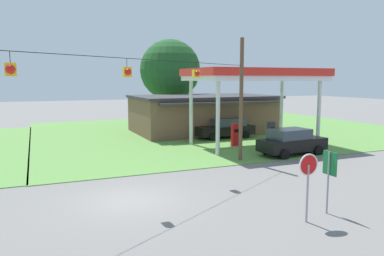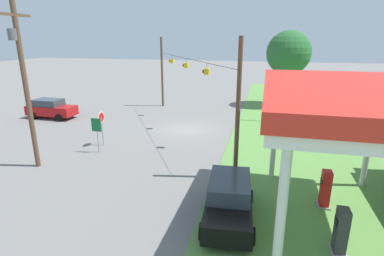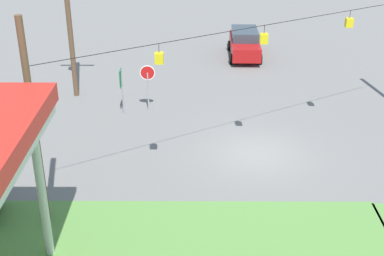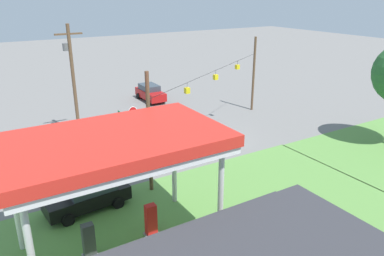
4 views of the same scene
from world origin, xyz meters
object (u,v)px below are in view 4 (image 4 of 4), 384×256
Objects in this scene: fuel_pump_near at (151,221)px; car_at_pumps_front at (88,195)px; route_sign at (120,119)px; utility_pole_main at (73,76)px; gas_station_canopy at (115,146)px; fuel_pump_far at (89,242)px; car_on_crossroad at (150,93)px; stop_sign_roadside at (133,114)px.

car_at_pumps_front is (1.99, -4.14, 0.08)m from fuel_pump_near.
utility_pole_main is at bearing -38.66° from route_sign.
gas_station_canopy is at bearing 0.05° from fuel_pump_near.
fuel_pump_far is 27.00m from car_on_crossroad.
car_at_pumps_front is 22.86m from car_on_crossroad.
car_on_crossroad is at bearing -121.37° from fuel_pump_far.
car_on_crossroad is (-12.84, -18.91, 0.02)m from car_at_pumps_front.
utility_pole_main is (2.98, -2.38, 3.59)m from route_sign.
utility_pole_main is at bearing 155.28° from stop_sign_roadside.
route_sign reaches higher than fuel_pump_far.
gas_station_canopy is 2.03× the size of car_at_pumps_front.
gas_station_canopy reaches higher than car_at_pumps_front.
car_at_pumps_front is at bearing -33.47° from car_on_crossroad.
utility_pole_main reaches higher than fuel_pump_near.
fuel_pump_near is 0.38× the size of car_on_crossroad.
utility_pole_main is (-0.72, -16.12, 4.45)m from fuel_pump_near.
gas_station_canopy reaches higher than fuel_pump_near.
fuel_pump_near and fuel_pump_far have the same top height.
utility_pole_main is (-3.92, -16.12, 4.45)m from fuel_pump_far.
gas_station_canopy is 16.28m from utility_pole_main.
fuel_pump_near is at bearing -179.95° from gas_station_canopy.
fuel_pump_near is 16.74m from utility_pole_main.
car_on_crossroad is at bearing -118.38° from gas_station_canopy.
fuel_pump_near is at bearing 180.00° from fuel_pump_far.
fuel_pump_near is 0.37× the size of car_at_pumps_front.
gas_station_canopy is at bearing -27.67° from car_on_crossroad.
gas_station_canopy reaches higher than stop_sign_roadside.
gas_station_canopy is 26.57m from car_on_crossroad.
stop_sign_roadside reaches higher than route_sign.
fuel_pump_near is at bearing -24.50° from car_on_crossroad.
route_sign reaches higher than fuel_pump_near.
route_sign is (7.16, 9.31, 0.76)m from car_on_crossroad.
car_on_crossroad is (-10.85, -23.05, 0.10)m from fuel_pump_near.
utility_pole_main is (-2.70, -11.98, 4.37)m from car_at_pumps_front.
car_at_pumps_front reaches higher than fuel_pump_near.
utility_pole_main is at bearing -54.93° from car_on_crossroad.
gas_station_canopy is 5.53× the size of fuel_pump_near.
stop_sign_roadside is (-5.03, -14.13, 0.96)m from fuel_pump_near.
fuel_pump_near is 14.25m from route_sign.
car_on_crossroad reaches higher than fuel_pump_near.
car_at_pumps_front is at bearing 77.28° from utility_pole_main.
gas_station_canopy is 2.10× the size of car_on_crossroad.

